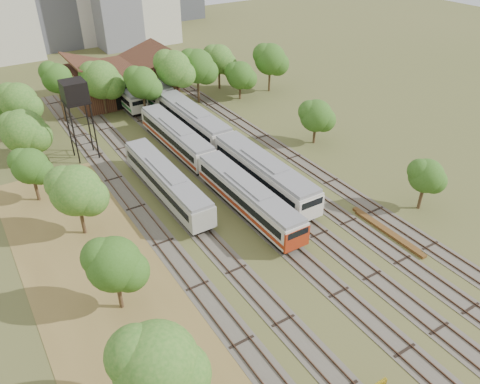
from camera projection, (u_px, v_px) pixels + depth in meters
ground at (383, 307)px, 39.20m from camera, size 240.00×240.00×0.00m
dry_grass_patch at (145, 333)px, 36.78m from camera, size 14.00×60.00×0.04m
tracks at (224, 179)px, 56.72m from camera, size 24.60×80.00×0.19m
railcar_red_set at (208, 164)px, 56.11m from camera, size 2.89×34.58×3.57m
railcar_green_set at (193, 122)px, 66.04m from camera, size 3.25×52.08×4.03m
railcar_rear at (122, 91)px, 77.25m from camera, size 2.76×16.08×3.41m
old_grey_coach at (166, 182)px, 52.60m from camera, size 2.84×18.00×3.51m
water_tower at (75, 94)px, 57.06m from camera, size 2.98×2.98×10.32m
rail_pile_near at (389, 233)px, 47.52m from camera, size 0.60×8.99×0.30m
rail_pile_far at (385, 229)px, 48.14m from camera, size 0.55×8.82×0.29m
maintenance_shed at (122, 80)px, 78.56m from camera, size 16.45×11.55×7.58m
tree_band_left at (69, 210)px, 42.47m from camera, size 7.78×65.61×8.36m
tree_band_far at (159, 73)px, 72.67m from camera, size 45.23×10.95×9.41m
tree_band_right at (297, 106)px, 65.98m from camera, size 5.07×42.47×6.35m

